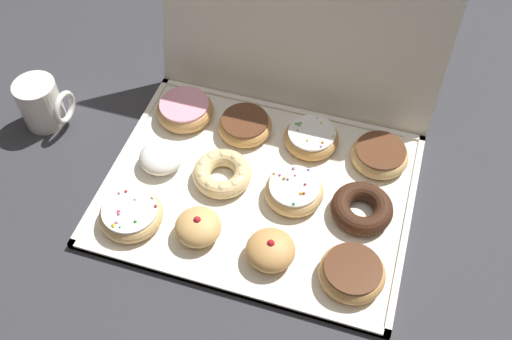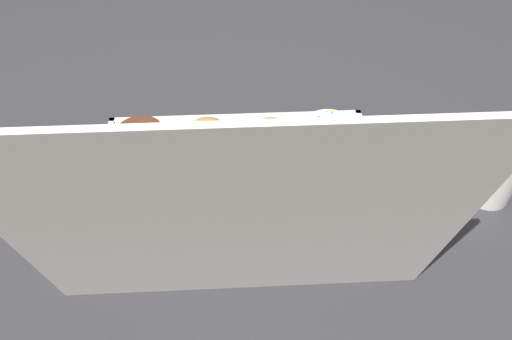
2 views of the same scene
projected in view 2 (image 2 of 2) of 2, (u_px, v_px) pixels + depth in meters
The scene contains 16 objects.
ground_plane at pixel (240, 188), 0.96m from camera, with size 3.00×3.00×0.00m, color #333338.
donut_box at pixel (240, 186), 0.96m from camera, with size 0.57×0.44×0.01m.
box_lid_open at pixel (242, 230), 0.61m from camera, with size 0.57×0.45×0.01m, color silver.
sprinkle_donut_0 at pixel (330, 129), 1.05m from camera, with size 0.12×0.12×0.04m.
jelly_filled_donut_1 at pixel (272, 132), 1.03m from camera, with size 0.08×0.08×0.05m.
jelly_filled_donut_2 at pixel (208, 132), 1.03m from camera, with size 0.09×0.09×0.05m.
chocolate_frosted_donut_3 at pixel (141, 136), 1.03m from camera, with size 0.11×0.11×0.04m.
powdered_filled_donut_4 at pixel (341, 173), 0.95m from camera, with size 0.08×0.08×0.04m.
cruller_donut_5 at pixel (277, 176), 0.95m from camera, with size 0.11×0.11×0.04m.
sprinkle_donut_6 at pixel (204, 179), 0.94m from camera, with size 0.11×0.11×0.04m.
chocolate_cake_ring_donut_7 at pixel (138, 182), 0.93m from camera, with size 0.11×0.11×0.04m.
pink_frosted_donut_8 at pixel (356, 226), 0.85m from camera, with size 0.12×0.12×0.04m.
chocolate_frosted_donut_9 at pixel (281, 228), 0.85m from camera, with size 0.11×0.11×0.04m.
sprinkle_donut_10 at pixel (203, 235), 0.84m from camera, with size 0.11×0.11×0.04m.
chocolate_frosted_donut_11 at pixel (123, 236), 0.84m from camera, with size 0.11×0.11×0.04m.
coffee_mug at pixel (493, 175), 0.91m from camera, with size 0.10×0.08×0.10m.
Camera 2 is at (0.00, 0.67, 0.69)m, focal length 34.05 mm.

